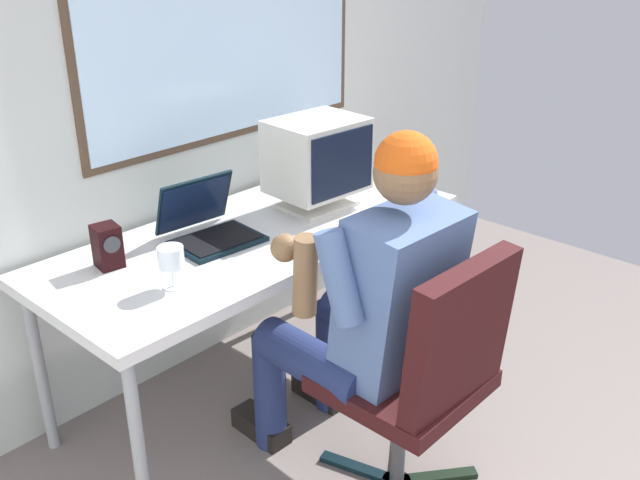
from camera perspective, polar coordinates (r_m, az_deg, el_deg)
The scene contains 8 objects.
wall_rear at distance 2.80m, azimuth -13.92°, elevation 15.94°, with size 4.77×0.08×2.88m.
desk at distance 2.78m, azimuth -5.11°, elevation -0.27°, with size 1.69×0.73×0.72m.
office_chair at distance 2.29m, azimuth 8.58°, elevation -10.03°, with size 0.55×0.57×0.93m.
person_seated at distance 2.36m, azimuth 3.80°, elevation -5.12°, with size 0.54×0.78×1.27m.
crt_monitor at distance 2.90m, azimuth -0.21°, elevation 6.59°, with size 0.39×0.32×0.37m.
laptop at distance 2.70m, azimuth -9.01°, elevation 1.32°, with size 0.34×0.33×0.22m.
wine_glass at distance 2.34m, azimuth -11.75°, elevation -1.52°, with size 0.09×0.09×0.14m.
desk_speaker at distance 2.55m, azimuth -16.54°, elevation -0.47°, with size 0.10×0.10×0.15m.
Camera 1 is at (-1.54, 0.14, 1.82)m, focal length 40.27 mm.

